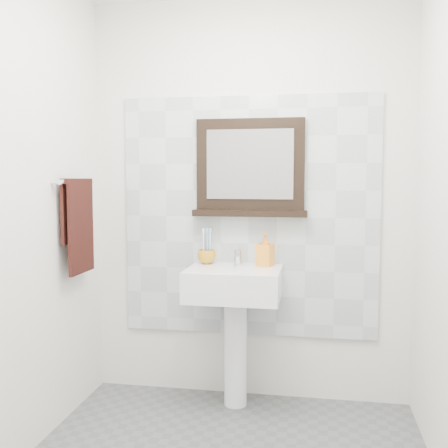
# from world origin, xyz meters

# --- Properties ---
(back_wall) EXTENTS (2.00, 0.01, 2.50)m
(back_wall) POSITION_xyz_m (0.00, 1.10, 1.25)
(back_wall) COLOR silver
(back_wall) RESTS_ON ground
(front_wall) EXTENTS (2.00, 0.01, 2.50)m
(front_wall) POSITION_xyz_m (0.00, -1.10, 1.25)
(front_wall) COLOR silver
(front_wall) RESTS_ON ground
(left_wall) EXTENTS (0.01, 2.20, 2.50)m
(left_wall) POSITION_xyz_m (-1.00, 0.00, 1.25)
(left_wall) COLOR silver
(left_wall) RESTS_ON ground
(splashback) EXTENTS (1.60, 0.02, 1.50)m
(splashback) POSITION_xyz_m (0.00, 1.09, 1.15)
(splashback) COLOR silver
(splashback) RESTS_ON back_wall
(pedestal_sink) EXTENTS (0.55, 0.44, 0.96)m
(pedestal_sink) POSITION_xyz_m (-0.06, 0.87, 0.68)
(pedestal_sink) COLOR white
(pedestal_sink) RESTS_ON ground
(toothbrush_cup) EXTENTS (0.12, 0.12, 0.09)m
(toothbrush_cup) POSITION_xyz_m (-0.25, 1.00, 0.90)
(toothbrush_cup) COLOR #C68417
(toothbrush_cup) RESTS_ON pedestal_sink
(toothbrushes) EXTENTS (0.05, 0.04, 0.21)m
(toothbrushes) POSITION_xyz_m (-0.25, 1.00, 0.98)
(toothbrushes) COLOR white
(toothbrushes) RESTS_ON toothbrush_cup
(soap_dispenser) EXTENTS (0.11, 0.11, 0.20)m
(soap_dispenser) POSITION_xyz_m (0.12, 0.99, 0.96)
(soap_dispenser) COLOR orange
(soap_dispenser) RESTS_ON pedestal_sink
(framed_mirror) EXTENTS (0.71, 0.11, 0.60)m
(framed_mirror) POSITION_xyz_m (0.01, 1.06, 1.44)
(framed_mirror) COLOR black
(framed_mirror) RESTS_ON back_wall
(towel_bar) EXTENTS (0.07, 0.40, 0.03)m
(towel_bar) POSITION_xyz_m (-0.95, 0.66, 1.37)
(towel_bar) COLOR silver
(towel_bar) RESTS_ON left_wall
(hand_towel) EXTENTS (0.06, 0.30, 0.55)m
(hand_towel) POSITION_xyz_m (-0.94, 0.66, 1.16)
(hand_towel) COLOR black
(hand_towel) RESTS_ON towel_bar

